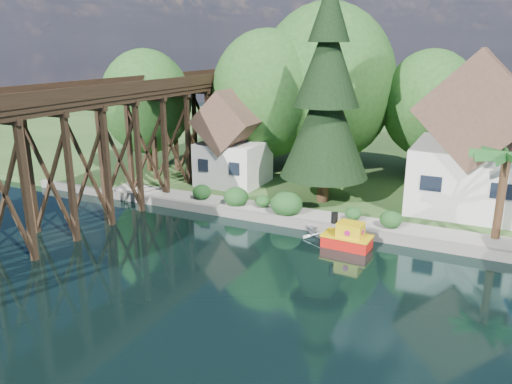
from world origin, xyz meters
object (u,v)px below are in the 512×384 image
Objects in this scene: shed at (233,144)px; boat_white_a at (337,233)px; palm_tree at (506,159)px; house_left at (473,143)px; tugboat at (348,237)px; trestle_bridge at (106,140)px; conifer at (326,98)px.

shed is 1.81× the size of boat_white_a.
boat_white_a is at bearing -161.46° from palm_tree.
house_left is 6.27m from palm_tree.
boat_white_a is at bearing -33.55° from shed.
shed is 13.81m from boat_white_a.
shed is at bearing -175.23° from house_left.
trestle_bridge is at bearing -176.55° from tugboat.
shed is (-18.00, -1.50, -1.31)m from house_left.
tugboat is (12.09, -8.30, -3.20)m from shed.
palm_tree is (11.71, -2.82, -2.65)m from conifer.
trestle_bridge is 16.99m from boat_white_a.
conifer is at bearing 119.37° from tugboat.
shed is at bearing 145.52° from tugboat.
palm_tree is 1.30× the size of boat_white_a.
shed is at bearing 169.11° from conifer.
trestle_bridge reaches higher than tugboat.
trestle_bridge is 10.22× the size of boat_white_a.
shed is 9.46m from conifer.
house_left is at bearing 4.77° from shed.
palm_tree is (2.03, -5.92, 0.25)m from house_left.
palm_tree is at bearing -46.58° from boat_white_a.
shed is (5.00, 9.33, -1.52)m from trestle_bridge.
house_left is 10.57m from conifer.
tugboat is (-7.94, -3.88, -4.76)m from palm_tree.
boat_white_a is (16.16, 1.93, -4.90)m from trestle_bridge.
shed is 2.64× the size of tugboat.
palm_tree is at bearing -12.45° from shed.
conifer is at bearing -10.89° from shed.
house_left is at bearing -12.68° from boat_white_a.
palm_tree is 10.04m from tugboat.
trestle_bridge is at bearing 121.69° from boat_white_a.
trestle_bridge is 14.87× the size of tugboat.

